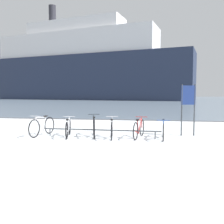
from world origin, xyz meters
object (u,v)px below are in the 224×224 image
object	(u,v)px
info_sign	(188,101)
bicycle_3	(112,129)
bicycle_4	(139,129)
bicycle_1	(68,128)
bicycle_0	(42,126)
bicycle_5	(163,130)
ferry_ship	(79,67)
bicycle_2	(94,127)

from	to	relation	value
info_sign	bicycle_3	bearing A→B (deg)	-160.32
bicycle_4	info_sign	distance (m)	2.29
info_sign	bicycle_1	bearing A→B (deg)	-167.80
bicycle_0	info_sign	xyz separation A→B (m)	(5.66, 0.92, 1.00)
bicycle_1	bicycle_3	distance (m)	1.71
bicycle_0	bicycle_5	size ratio (longest dim) A/B	1.03
bicycle_0	ferry_ship	distance (m)	58.23
bicycle_1	info_sign	size ratio (longest dim) A/B	0.81
ferry_ship	bicycle_0	bearing A→B (deg)	-74.97
bicycle_0	bicycle_4	size ratio (longest dim) A/B	1.07
bicycle_2	info_sign	bearing A→B (deg)	12.24
bicycle_4	bicycle_5	bearing A→B (deg)	-0.90
bicycle_0	bicycle_5	distance (m)	4.69
bicycle_4	bicycle_0	bearing A→B (deg)	-178.57
bicycle_4	info_sign	xyz separation A→B (m)	(1.87, 0.83, 1.02)
bicycle_0	bicycle_1	xyz separation A→B (m)	(1.09, -0.07, -0.03)
bicycle_3	info_sign	xyz separation A→B (m)	(2.86, 1.02, 1.02)
info_sign	ferry_ship	bearing A→B (deg)	110.62
bicycle_1	bicycle_4	distance (m)	2.70
bicycle_1	bicycle_5	distance (m)	3.60
bicycle_0	bicycle_2	bearing A→B (deg)	3.85
bicycle_1	bicycle_2	world-z (taller)	bicycle_2
bicycle_5	info_sign	bearing A→B (deg)	40.78
bicycle_2	ferry_ship	distance (m)	58.66
bicycle_0	bicycle_3	distance (m)	2.80
bicycle_1	bicycle_3	xyz separation A→B (m)	(1.71, -0.04, 0.02)
bicycle_2	bicycle_5	world-z (taller)	bicycle_2
bicycle_1	bicycle_2	bearing A→B (deg)	12.04
bicycle_0	info_sign	world-z (taller)	info_sign
bicycle_5	ferry_ship	distance (m)	59.54
bicycle_4	ferry_ship	distance (m)	59.23
bicycle_5	bicycle_0	bearing A→B (deg)	-179.02
bicycle_1	info_sign	xyz separation A→B (m)	(4.57, 0.99, 1.03)
bicycle_1	ferry_ship	world-z (taller)	ferry_ship
bicycle_1	bicycle_5	world-z (taller)	bicycle_1
bicycle_2	bicycle_4	world-z (taller)	bicycle_2
bicycle_1	ferry_ship	bearing A→B (deg)	106.05
bicycle_3	ferry_ship	world-z (taller)	ferry_ship
bicycle_4	info_sign	bearing A→B (deg)	23.84
bicycle_1	bicycle_3	size ratio (longest dim) A/B	1.02
bicycle_5	bicycle_4	bearing A→B (deg)	179.10
bicycle_1	bicycle_2	xyz separation A→B (m)	(0.97, 0.21, 0.04)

